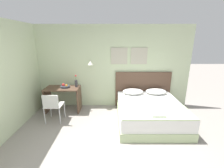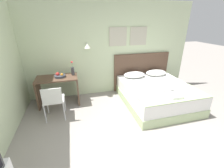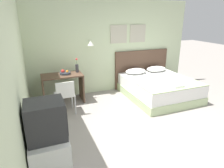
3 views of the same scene
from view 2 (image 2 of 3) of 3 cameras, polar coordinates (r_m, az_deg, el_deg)
ground_plane at (r=2.87m, az=11.11°, el=-25.65°), size 24.00×24.00×0.00m
wall_back at (r=4.48m, az=-2.27°, el=12.81°), size 5.32×0.31×2.65m
bed at (r=4.29m, az=16.43°, el=-3.68°), size 1.71×1.96×0.54m
headboard at (r=4.98m, az=11.06°, el=4.70°), size 1.83×0.06×1.18m
pillow_left at (r=4.57m, az=8.51°, el=3.53°), size 0.65×0.43×0.15m
pillow_right at (r=4.90m, az=16.42°, el=4.16°), size 0.65×0.43×0.15m
throw_blanket at (r=3.75m, az=21.24°, el=-3.53°), size 1.66×0.78×0.02m
folded_towel_near_foot at (r=3.82m, az=19.82°, el=-2.15°), size 0.29×0.26×0.06m
folded_towel_mid_bed at (r=3.63m, az=22.36°, el=-3.90°), size 0.28×0.34×0.06m
desk at (r=4.21m, az=-19.89°, el=-0.79°), size 1.04×0.58×0.77m
desk_chair at (r=3.59m, az=-21.45°, el=-5.58°), size 0.45×0.45×0.83m
fruit_bowl at (r=4.11m, az=-19.30°, el=3.02°), size 0.28×0.28×0.13m
flower_vase at (r=4.13m, az=-14.76°, el=5.09°), size 0.08×0.08×0.38m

